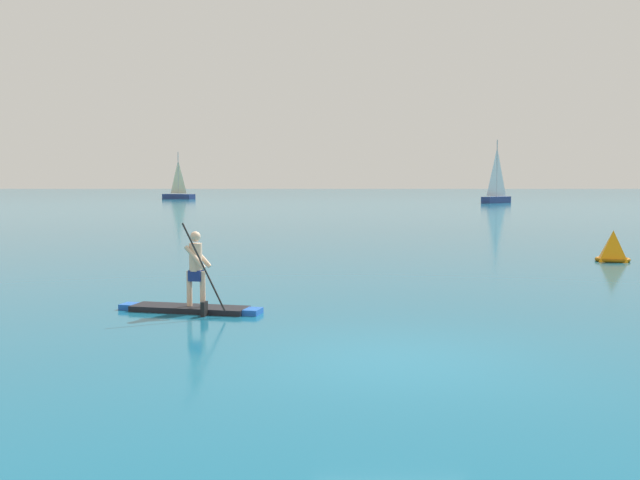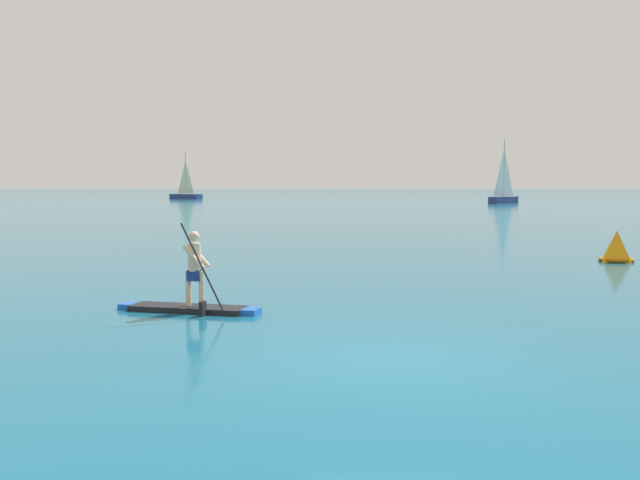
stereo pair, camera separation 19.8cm
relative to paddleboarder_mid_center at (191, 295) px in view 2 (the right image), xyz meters
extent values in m
plane|color=#145B7A|center=(3.74, -4.03, -0.33)|extent=(440.00, 440.00, 0.00)
cube|color=black|center=(-0.06, 0.03, -0.28)|extent=(2.49, 1.21, 0.11)
cube|color=blue|center=(1.25, -0.29, -0.28)|extent=(0.40, 0.52, 0.11)
cube|color=blue|center=(-1.37, 0.34, -0.28)|extent=(0.38, 0.46, 0.11)
cylinder|color=beige|center=(0.22, -0.04, 0.14)|extent=(0.11, 0.11, 0.72)
cylinder|color=beige|center=(-0.06, 0.03, 0.14)|extent=(0.11, 0.11, 0.72)
cube|color=navy|center=(0.08, -0.01, 0.41)|extent=(0.30, 0.27, 0.22)
cylinder|color=beige|center=(0.08, -0.01, 0.78)|extent=(0.26, 0.26, 0.56)
sphere|color=beige|center=(0.08, -0.01, 1.20)|extent=(0.21, 0.21, 0.21)
cylinder|color=beige|center=(0.16, 0.13, 0.79)|extent=(0.46, 0.19, 0.50)
cylinder|color=beige|center=(0.09, -0.17, 0.79)|extent=(0.46, 0.19, 0.50)
cylinder|color=black|center=(0.32, -0.51, 0.64)|extent=(0.88, 0.25, 1.72)
cube|color=black|center=(0.32, -0.51, -0.20)|extent=(0.12, 0.21, 0.32)
pyramid|color=orange|center=(12.25, 9.43, 0.18)|extent=(1.22, 1.22, 1.02)
torus|color=#915407|center=(12.25, 9.43, -0.27)|extent=(1.11, 1.11, 0.12)
cube|color=navy|center=(-17.51, 90.65, 0.02)|extent=(5.00, 3.67, 0.71)
cylinder|color=#B2B2B7|center=(-17.51, 90.65, 3.36)|extent=(0.12, 0.12, 5.96)
pyramid|color=beige|center=(-17.51, 90.65, 2.83)|extent=(1.89, 1.32, 4.71)
cube|color=navy|center=(23.31, 72.34, 0.04)|extent=(4.12, 4.14, 0.75)
cylinder|color=#B2B2B7|center=(23.31, 72.34, 3.73)|extent=(0.12, 0.12, 6.63)
pyramid|color=white|center=(23.31, 72.34, 3.35)|extent=(1.88, 1.06, 5.67)
camera|label=1|loc=(2.59, -14.91, 2.33)|focal=41.69mm
camera|label=2|loc=(2.79, -14.91, 2.33)|focal=41.69mm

